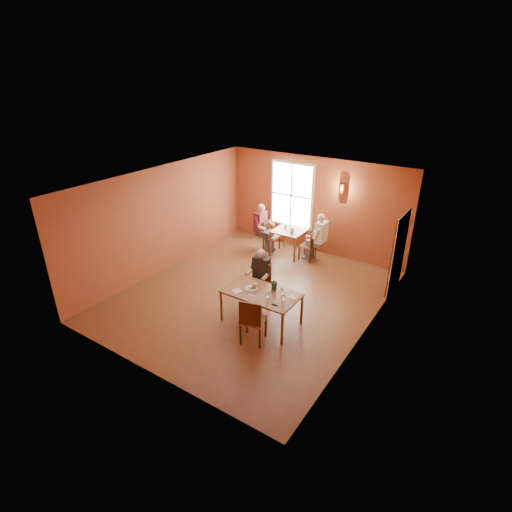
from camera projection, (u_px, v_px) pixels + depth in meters
The scene contains 30 objects.
ground at pixel (252, 295), 10.41m from camera, with size 6.00×7.00×0.01m, color brown.
wall_back at pixel (315, 205), 12.40m from camera, with size 6.00×0.04×3.00m, color brown.
wall_front at pixel (142, 307), 7.13m from camera, with size 6.00×0.04×3.00m, color brown.
wall_left at pixel (164, 219), 11.27m from camera, with size 0.04×7.00×3.00m, color brown.
wall_right at pixel (371, 274), 8.27m from camera, with size 0.04×7.00×3.00m, color brown.
ceiling at pixel (251, 182), 9.13m from camera, with size 6.00×7.00×0.04m, color white.
window at pixel (292, 195), 12.68m from camera, with size 1.36×0.10×1.96m, color white.
door at pixel (397, 254), 10.22m from camera, with size 0.12×1.04×2.10m, color maroon.
wall_sconce at pixel (343, 188), 11.58m from camera, with size 0.16×0.16×0.28m, color brown.
main_table at pixel (261, 307), 9.13m from camera, with size 1.71×0.96×0.80m, color brown, non-canonical shape.
chair_diner_main at pixel (258, 285), 9.82m from camera, with size 0.46×0.46×1.04m, color #482516, non-canonical shape.
diner_main at pixel (258, 281), 9.74m from camera, with size 0.53×0.53×1.33m, color #442F1F, non-canonical shape.
chair_empty at pixel (253, 319), 8.46m from camera, with size 0.48×0.48×1.07m, color #46200D, non-canonical shape.
plate_food at pixel (251, 288), 9.09m from camera, with size 0.29×0.29×0.04m, color white.
sandwich at pixel (255, 286), 9.09m from camera, with size 0.09×0.09×0.11m, color #B0834D.
goblet_a at pixel (282, 293), 8.74m from camera, with size 0.08×0.08×0.21m, color white, non-canonical shape.
goblet_b at pixel (283, 299), 8.51m from camera, with size 0.08×0.08×0.20m, color white, non-canonical shape.
goblet_c at pixel (267, 296), 8.61m from camera, with size 0.08×0.08×0.21m, color white, non-canonical shape.
menu_stand at pixel (274, 286), 9.02m from camera, with size 0.13×0.06×0.22m, color #1F3E29.
knife at pixel (253, 296), 8.82m from camera, with size 0.22×0.02×0.00m, color white.
napkin at pixel (237, 291), 9.01m from camera, with size 0.19×0.19×0.01m, color white.
side_plate at pixel (293, 298), 8.74m from camera, with size 0.19×0.19×0.01m, color white.
sunglasses at pixel (275, 305), 8.47m from camera, with size 0.13×0.04×0.02m, color black.
second_table at pixel (289, 242), 12.53m from camera, with size 0.93×0.93×0.82m, color brown, non-canonical shape.
chair_diner_white at pixel (308, 245), 12.18m from camera, with size 0.42×0.42×0.94m, color brown, non-canonical shape.
diner_white at pixel (309, 237), 12.05m from camera, with size 0.58×0.58×1.46m, color beige, non-canonical shape.
chair_diner_maroon at pixel (272, 236), 12.83m from camera, with size 0.42×0.42×0.95m, color #5A3317, non-canonical shape.
diner_maroon at pixel (271, 228), 12.73m from camera, with size 0.58×0.58×1.46m, color maroon, non-canonical shape.
cup_a at pixel (292, 230), 12.19m from camera, with size 0.14×0.14×0.11m, color white.
cup_b at pixel (286, 226), 12.49m from camera, with size 0.11×0.11×0.10m, color silver.
Camera 1 is at (5.05, -7.42, 5.37)m, focal length 28.00 mm.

